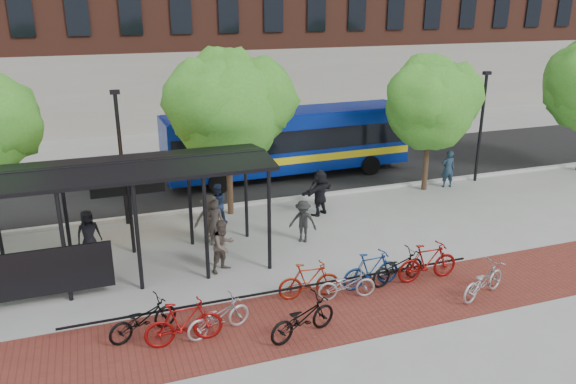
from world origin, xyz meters
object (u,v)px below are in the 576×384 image
object	(u,v)px
tree_c	(432,100)
pedestrian_0	(89,233)
pedestrian_1	(215,222)
bike_1	(184,323)
pedestrian_5	(320,193)
bike_10	(483,281)
bus_shelter	(90,184)
pedestrian_8	(223,246)
tree_b	(229,103)
pedestrian_7	(448,169)
bike_5	(309,280)
bike_4	(303,318)
pedestrian_2	(217,204)
bike_2	(218,317)
pedestrian_3	(210,219)
lamp_post_right	(481,124)
bike_7	(371,270)
bike_6	(347,284)
bike_9	(428,262)
lamp_post_left	(121,155)
pedestrian_4	(320,188)
bike_8	(398,267)
bus	(288,139)
bike_0	(143,319)
pedestrian_9	(303,221)

from	to	relation	value
tree_c	pedestrian_0	xyz separation A→B (m)	(-14.48, -2.29, -3.24)
pedestrian_0	pedestrian_1	size ratio (longest dim) A/B	0.96
bike_1	pedestrian_5	bearing A→B (deg)	-43.05
pedestrian_0	bike_10	bearing A→B (deg)	-47.41
bus_shelter	pedestrian_8	world-z (taller)	bus_shelter
tree_b	pedestrian_7	size ratio (longest dim) A/B	3.74
pedestrian_1	bike_1	bearing A→B (deg)	95.29
tree_b	bike_5	xyz separation A→B (m)	(0.40, -7.35, -3.91)
bike_4	pedestrian_0	distance (m)	8.48
pedestrian_5	pedestrian_2	bearing A→B (deg)	-32.93
bike_2	pedestrian_3	distance (m)	5.88
lamp_post_right	bike_7	distance (m)	12.40
bike_2	pedestrian_7	world-z (taller)	pedestrian_7
bus_shelter	pedestrian_1	world-z (taller)	bus_shelter
bike_6	bike_9	distance (m)	2.81
lamp_post_left	bike_6	size ratio (longest dim) A/B	3.00
pedestrian_1	pedestrian_4	bearing A→B (deg)	-128.08
pedestrian_2	pedestrian_3	size ratio (longest dim) A/B	0.94
bus_shelter	pedestrian_4	distance (m)	9.78
tree_c	bike_8	distance (m)	9.99
bus	pedestrian_5	world-z (taller)	bus
bike_10	pedestrian_8	distance (m)	7.86
bike_10	pedestrian_2	world-z (taller)	pedestrian_2
bike_7	pedestrian_3	distance (m)	6.22
bike_9	pedestrian_2	xyz separation A→B (m)	(-5.05, 6.60, 0.21)
bus_shelter	bike_6	bearing A→B (deg)	-30.63
tree_b	bike_0	size ratio (longest dim) A/B	3.48
bike_4	lamp_post_left	bearing A→B (deg)	4.55
bike_0	pedestrian_5	world-z (taller)	pedestrian_5
bike_0	pedestrian_5	xyz separation A→B (m)	(7.54, 6.40, 0.43)
bike_8	pedestrian_2	distance (m)	7.65
bike_1	pedestrian_4	distance (m)	10.69
lamp_post_left	pedestrian_9	bearing A→B (deg)	-33.70
tree_b	bike_6	bearing A→B (deg)	-79.72
bus	pedestrian_5	distance (m)	5.42
pedestrian_8	bike_6	bearing A→B (deg)	-73.68
bus_shelter	bike_0	bearing A→B (deg)	-76.66
pedestrian_2	tree_c	bearing A→B (deg)	-170.13
tree_c	pedestrian_7	size ratio (longest dim) A/B	3.42
pedestrian_4	bike_2	bearing A→B (deg)	-130.76
bus_shelter	bike_0	world-z (taller)	bus_shelter
bus_shelter	bike_10	xyz separation A→B (m)	(10.40, -5.14, -2.50)
bike_5	pedestrian_2	bearing A→B (deg)	16.46
bike_2	bike_4	bearing A→B (deg)	-130.09
bike_8	pedestrian_0	size ratio (longest dim) A/B	1.19
tree_c	pedestrian_2	world-z (taller)	tree_c
pedestrian_3	bike_8	bearing A→B (deg)	-35.72
pedestrian_0	pedestrian_4	distance (m)	9.33
pedestrian_8	pedestrian_9	xyz separation A→B (m)	(3.17, 1.26, -0.09)
bike_9	pedestrian_7	world-z (taller)	pedestrian_7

